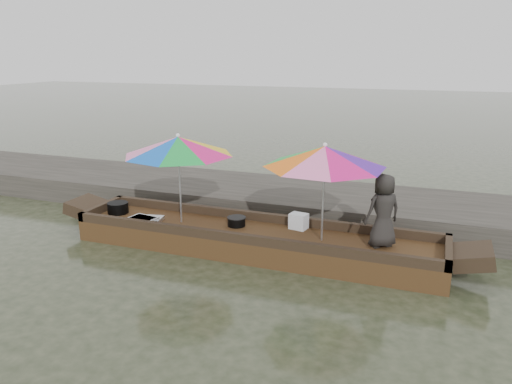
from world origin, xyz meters
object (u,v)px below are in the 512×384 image
(cooking_pot, at_px, (118,208))
(tray_scallop, at_px, (149,219))
(umbrella_bow, at_px, (180,179))
(umbrella_stern, at_px, (323,193))
(vendor, at_px, (383,210))
(boat_hull, at_px, (254,241))
(charcoal_grill, at_px, (237,222))
(supply_bag, at_px, (299,221))
(tray_crayfish, at_px, (143,220))

(cooking_pot, bearing_deg, tray_scallop, -13.52)
(umbrella_bow, distance_m, umbrella_stern, 2.49)
(vendor, xyz_separation_m, umbrella_stern, (-0.90, -0.08, 0.21))
(boat_hull, height_order, charcoal_grill, charcoal_grill)
(cooking_pot, relative_size, umbrella_bow, 0.20)
(umbrella_stern, bearing_deg, supply_bag, 141.19)
(boat_hull, xyz_separation_m, charcoal_grill, (-0.38, 0.16, 0.25))
(boat_hull, height_order, tray_scallop, tray_scallop)
(umbrella_stern, bearing_deg, cooking_pot, 179.35)
(supply_bag, relative_size, vendor, 0.25)
(cooking_pot, relative_size, umbrella_stern, 0.20)
(umbrella_bow, xyz_separation_m, umbrella_stern, (2.49, 0.00, 0.00))
(tray_crayfish, distance_m, supply_bag, 2.69)
(tray_crayfish, distance_m, tray_scallop, 0.12)
(charcoal_grill, height_order, vendor, vendor)
(charcoal_grill, height_order, supply_bag, supply_bag)
(tray_scallop, xyz_separation_m, umbrella_bow, (0.57, 0.14, 0.74))
(tray_crayfish, distance_m, umbrella_stern, 3.20)
(boat_hull, relative_size, cooking_pot, 16.22)
(boat_hull, relative_size, supply_bag, 21.85)
(charcoal_grill, bearing_deg, umbrella_stern, -5.90)
(umbrella_bow, relative_size, umbrella_stern, 0.99)
(supply_bag, height_order, vendor, vendor)
(tray_scallop, relative_size, umbrella_stern, 0.25)
(cooking_pot, distance_m, charcoal_grill, 2.32)
(cooking_pot, distance_m, tray_scallop, 0.79)
(boat_hull, relative_size, tray_crayfish, 12.95)
(charcoal_grill, height_order, umbrella_bow, umbrella_bow)
(tray_scallop, height_order, supply_bag, supply_bag)
(tray_scallop, bearing_deg, charcoal_grill, 10.85)
(cooking_pot, distance_m, vendor, 4.76)
(tray_scallop, distance_m, umbrella_stern, 3.16)
(charcoal_grill, bearing_deg, vendor, -1.87)
(boat_hull, distance_m, umbrella_bow, 1.65)
(cooking_pot, bearing_deg, boat_hull, -0.92)
(boat_hull, bearing_deg, charcoal_grill, 157.35)
(boat_hull, relative_size, umbrella_stern, 3.26)
(tray_crayfish, height_order, tray_scallop, tray_crayfish)
(charcoal_grill, xyz_separation_m, vendor, (2.42, -0.08, 0.50))
(supply_bag, bearing_deg, tray_scallop, -168.32)
(tray_scallop, height_order, umbrella_bow, umbrella_bow)
(tray_crayfish, relative_size, tray_scallop, 1.00)
(supply_bag, xyz_separation_m, vendor, (1.39, -0.31, 0.44))
(boat_hull, xyz_separation_m, tray_crayfish, (-1.96, -0.26, 0.22))
(tray_crayfish, bearing_deg, umbrella_bow, 22.64)
(tray_crayfish, bearing_deg, supply_bag, 13.92)
(charcoal_grill, relative_size, umbrella_stern, 0.16)
(charcoal_grill, xyz_separation_m, umbrella_bow, (-0.97, -0.16, 0.70))
(tray_crayfish, height_order, umbrella_bow, umbrella_bow)
(umbrella_bow, bearing_deg, boat_hull, 0.00)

